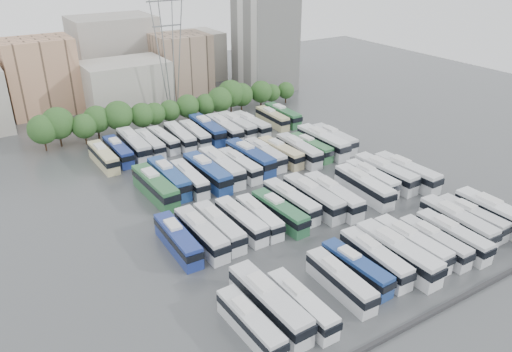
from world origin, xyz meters
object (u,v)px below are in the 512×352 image
bus_r1_s1 (201,233)px  bus_r2_s1 (155,186)px  bus_r0_s0 (250,323)px  bus_r0_s4 (340,280)px  apartment_tower (265,42)px  bus_r1_s13 (407,172)px  bus_r2_s8 (265,154)px  bus_r2_s2 (169,178)px  bus_r2_s10 (299,150)px  bus_r1_s10 (364,186)px  bus_r3_s2 (134,145)px  bus_r1_s11 (371,178)px  bus_r3_s0 (103,157)px  bus_r1_s0 (178,239)px  bus_r1_s8 (333,195)px  bus_r1_s4 (259,217)px  bus_r2_s9 (280,152)px  electricity_pylon (168,37)px  bus_r0_s8 (411,244)px  bus_r2_s13 (334,139)px  bus_r3_s7 (207,129)px  bus_r2_s4 (207,172)px  bus_r2_s6 (240,165)px  bus_r3_s3 (150,143)px  bus_r1_s12 (385,173)px  bus_r0_s11 (457,222)px  bus_r1_s2 (219,227)px  bus_r3_s5 (180,137)px  bus_r0_s10 (453,236)px  bus_r1_s7 (313,197)px  bus_r0_s12 (472,217)px  bus_r0_s5 (356,268)px  bus_r3_s8 (224,129)px  bus_r3_s13 (283,115)px  bus_r0_s7 (398,253)px  bus_r2_s12 (323,142)px  bus_r2_s3 (189,178)px  bus_r1_s5 (280,212)px  bus_r2_s11 (311,147)px  bus_r1_s6 (291,201)px  bus_r1_s3 (241,220)px  bus_r0_s9 (434,242)px  bus_r0_s1 (269,303)px  bus_r3_s12 (272,118)px  bus_r0_s6 (375,258)px  bus_r2_s5 (221,167)px  bus_r3_s9 (237,125)px

bus_r1_s1 → bus_r2_s1: bearing=89.2°
bus_r0_s0 → bus_r0_s4: size_ratio=0.96×
apartment_tower → bus_r1_s13: bearing=-100.9°
bus_r2_s8 → bus_r2_s2: bearing=-179.1°
bus_r2_s10 → bus_r1_s10: bearing=-88.1°
bus_r0_s4 → bus_r3_s2: size_ratio=0.85×
bus_r1_s11 → apartment_tower: bearing=74.4°
bus_r3_s0 → bus_r2_s1: bearing=-80.2°
apartment_tower → bus_r1_s0: bearing=-131.2°
bus_r1_s8 → bus_r1_s4: bearing=177.9°
bus_r2_s9 → bus_r1_s13: bearing=-58.7°
electricity_pylon → bus_r0_s8: (2.98, -73.23, -16.81)m
bus_r2_s13 → bus_r3_s7: (-19.89, 18.46, 0.18)m
bus_r1_s11 → bus_r2_s4: size_ratio=0.86×
bus_r2_s6 → bus_r3_s3: bearing=115.9°
bus_r1_s12 → bus_r2_s2: 37.77m
bus_r3_s7 → bus_r0_s11: bearing=-74.6°
bus_r1_s2 → bus_r3_s5: (9.96, 35.79, 0.06)m
bus_r0_s10 → bus_r3_s3: bus_r0_s10 is taller
bus_r0_s8 → bus_r3_s0: bearing=116.2°
bus_r1_s7 → bus_r1_s8: bearing=-21.6°
bus_r0_s12 → bus_r1_s13: bus_r1_s13 is taller
bus_r1_s12 → bus_r3_s5: bus_r1_s12 is taller
bus_r0_s5 → bus_r3_s8: size_ratio=0.85×
bus_r3_s0 → bus_r3_s13: bus_r3_s13 is taller
bus_r0_s10 → bus_r2_s9: size_ratio=0.97×
bus_r0_s7 → bus_r0_s12: bus_r0_s7 is taller
bus_r2_s12 → bus_r3_s7: bearing=130.3°
bus_r0_s11 → bus_r2_s2: bearing=132.1°
bus_r1_s8 → bus_r2_s4: size_ratio=0.96×
bus_r2_s3 → bus_r2_s10: bearing=1.0°
bus_r1_s4 → bus_r1_s13: bearing=-0.4°
bus_r0_s0 → bus_r1_s5: size_ratio=0.93×
bus_r1_s11 → bus_r3_s2: size_ratio=0.86×
bus_r2_s1 → bus_r2_s11: bearing=-1.2°
bus_r3_s13 → bus_r1_s6: bearing=-122.6°
bus_r1_s0 → bus_r1_s3: bus_r1_s0 is taller
bus_r0_s9 → bus_r2_s10: (3.40, 35.65, 0.21)m
bus_r3_s3 → bus_r3_s13: bearing=0.7°
bus_r0_s1 → bus_r3_s12: bearing=54.2°
bus_r0_s7 → bus_r1_s0: size_ratio=1.12×
bus_r2_s12 → bus_r3_s8: bearing=126.5°
bus_r2_s8 → bus_r1_s0: bearing=-144.5°
bus_r0_s4 → bus_r3_s3: size_ratio=0.99×
bus_r2_s4 → bus_r1_s0: bearing=-129.7°
bus_r1_s7 → bus_r3_s12: bus_r1_s7 is taller
bus_r2_s10 → bus_r2_s11: bearing=9.0°
bus_r0_s6 → bus_r2_s5: size_ratio=0.89×
bus_r0_s4 → bus_r3_s9: (16.63, 53.96, 0.21)m
bus_r2_s5 → bus_r2_s11: size_ratio=1.18×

